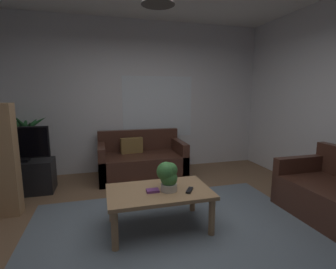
{
  "coord_description": "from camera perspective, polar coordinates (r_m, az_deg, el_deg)",
  "views": [
    {
      "loc": [
        -0.74,
        -2.41,
        1.53
      ],
      "look_at": [
        0.0,
        0.3,
        1.05
      ],
      "focal_mm": 26.75,
      "sensor_mm": 36.0,
      "label": 1
    }
  ],
  "objects": [
    {
      "name": "potted_plant_on_table",
      "position": [
        2.77,
        0.01,
        -9.17
      ],
      "size": [
        0.23,
        0.21,
        0.32
      ],
      "color": "beige",
      "rests_on": "coffee_table"
    },
    {
      "name": "potted_palm_corner",
      "position": [
        4.85,
        -29.54,
        -2.71
      ],
      "size": [
        0.82,
        0.92,
        1.25
      ],
      "color": "#4C4C51",
      "rests_on": "ground"
    },
    {
      "name": "remote_on_table_0",
      "position": [
        2.82,
        4.92,
        -12.54
      ],
      "size": [
        0.13,
        0.16,
        0.02
      ],
      "primitive_type": "cube",
      "rotation": [
        0.0,
        0.0,
        2.57
      ],
      "color": "black",
      "rests_on": "coffee_table"
    },
    {
      "name": "rug",
      "position": [
        2.79,
        2.95,
        -23.53
      ],
      "size": [
        3.21,
        2.68,
        0.01
      ],
      "primitive_type": "cube",
      "color": "slate",
      "rests_on": "ground"
    },
    {
      "name": "floor",
      "position": [
        2.95,
        1.65,
        -21.72
      ],
      "size": [
        4.95,
        4.87,
        0.02
      ],
      "primitive_type": "cube",
      "color": "brown",
      "rests_on": "ground"
    },
    {
      "name": "tv",
      "position": [
        4.31,
        -30.92,
        -1.87
      ],
      "size": [
        0.85,
        0.16,
        0.53
      ],
      "color": "black",
      "rests_on": "tv_stand"
    },
    {
      "name": "tv_stand",
      "position": [
        4.45,
        -30.27,
        -8.39
      ],
      "size": [
        0.9,
        0.44,
        0.5
      ],
      "primitive_type": "cube",
      "color": "black",
      "rests_on": "ground"
    },
    {
      "name": "window_pane",
      "position": [
        4.98,
        -2.3,
        6.29
      ],
      "size": [
        1.39,
        0.01,
        1.19
      ],
      "primitive_type": "cube",
      "color": "white"
    },
    {
      "name": "book_on_table_0",
      "position": [
        2.8,
        -3.51,
        -12.65
      ],
      "size": [
        0.14,
        0.1,
        0.03
      ],
      "primitive_type": "cube",
      "rotation": [
        0.0,
        0.0,
        -0.0
      ],
      "color": "#72387F",
      "rests_on": "coffee_table"
    },
    {
      "name": "wall_back",
      "position": [
        4.93,
        -6.71,
        8.43
      ],
      "size": [
        5.07,
        0.06,
        2.85
      ],
      "primitive_type": "cube",
      "color": "silver",
      "rests_on": "ground"
    },
    {
      "name": "couch_under_window",
      "position": [
        4.59,
        -6.05,
        -6.22
      ],
      "size": [
        1.52,
        0.84,
        0.82
      ],
      "color": "#47281E",
      "rests_on": "ground"
    },
    {
      "name": "coffee_table",
      "position": [
        2.88,
        -2.03,
        -13.73
      ],
      "size": [
        1.14,
        0.7,
        0.45
      ],
      "color": "#A87F56",
      "rests_on": "ground"
    }
  ]
}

